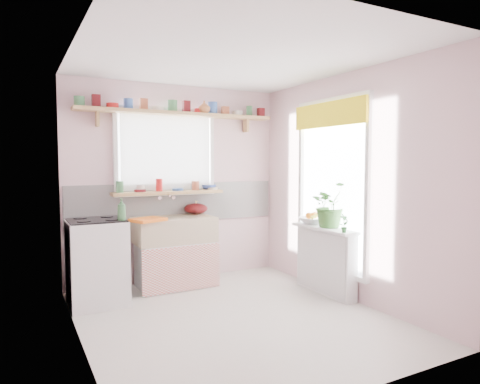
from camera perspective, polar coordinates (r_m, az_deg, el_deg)
room at (r=5.16m, az=1.28°, el=2.34°), size 3.20×3.20×3.20m
sink_unit at (r=5.33m, az=-8.76°, el=-7.82°), size 0.95×0.65×1.11m
cooker at (r=4.86m, az=-18.53°, el=-8.79°), size 0.58×0.58×0.93m
radiator_ledge at (r=5.10m, az=11.32°, el=-8.80°), size 0.22×0.95×0.78m
windowsill at (r=5.41m, az=-9.49°, el=-0.08°), size 1.40×0.22×0.04m
pine_shelf at (r=5.47m, az=-8.06°, el=10.27°), size 2.52×0.24×0.04m
shelf_crockery at (r=5.48m, az=-8.07°, el=11.05°), size 2.47×0.11×0.12m
sill_crockery at (r=5.39m, az=-10.00°, el=0.69°), size 1.35×0.11×0.12m
dish_tray at (r=4.96m, az=-12.16°, el=-3.64°), size 0.43×0.39×0.04m
colander at (r=5.58m, az=-5.88°, el=-2.21°), size 0.38×0.38×0.14m
jade_plant at (r=4.99m, az=11.95°, el=-1.66°), size 0.49×0.43×0.52m
fruit_bowl at (r=5.26m, az=9.70°, el=-3.77°), size 0.32×0.32×0.08m
herb_pot at (r=4.66m, az=13.69°, el=-4.06°), size 0.11×0.08×0.20m
soap_bottle_sink at (r=5.57m, az=-5.88°, el=-2.04°), size 0.10×0.10×0.17m
sill_cup at (r=5.36m, az=-13.15°, el=0.50°), size 0.14×0.14×0.08m
sill_bowl at (r=5.67m, az=-4.24°, el=0.67°), size 0.25×0.25×0.06m
shelf_vase at (r=5.54m, az=-4.79°, el=11.23°), size 0.19×0.19×0.16m
cooker_bottle at (r=4.60m, az=-15.53°, el=-2.24°), size 0.11×0.11×0.23m
fruit at (r=5.26m, az=9.72°, el=-3.09°), size 0.20×0.14×0.10m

